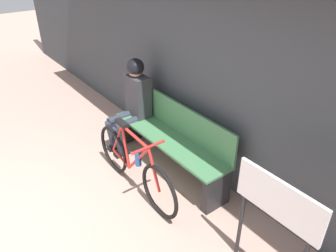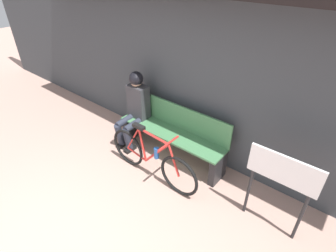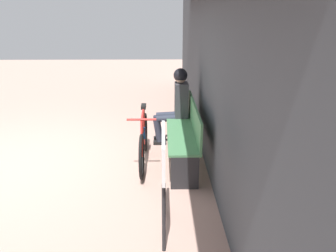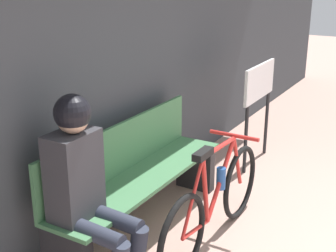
% 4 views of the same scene
% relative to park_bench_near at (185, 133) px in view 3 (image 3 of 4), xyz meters
% --- Properties ---
extents(ground_plane, '(24.00, 24.00, 0.00)m').
position_rel_park_bench_near_xyz_m(ground_plane, '(0.13, -2.31, -0.42)').
color(ground_plane, tan).
extents(storefront_wall, '(12.00, 0.56, 3.20)m').
position_rel_park_bench_near_xyz_m(storefront_wall, '(0.13, 0.34, 1.24)').
color(storefront_wall, '#3D4247').
rests_on(storefront_wall, ground_plane).
extents(park_bench_near, '(1.86, 0.42, 0.87)m').
position_rel_park_bench_near_xyz_m(park_bench_near, '(0.00, 0.00, 0.00)').
color(park_bench_near, '#477F51').
rests_on(park_bench_near, ground_plane).
extents(bicycle, '(1.61, 0.40, 0.84)m').
position_rel_park_bench_near_xyz_m(bicycle, '(0.10, -0.62, -0.08)').
color(bicycle, black).
rests_on(bicycle, ground_plane).
extents(person_seated, '(0.34, 0.59, 1.29)m').
position_rel_park_bench_near_xyz_m(person_seated, '(-0.72, -0.10, 0.32)').
color(person_seated, '#2D3342').
rests_on(person_seated, ground_plane).
extents(signboard, '(0.77, 0.04, 1.07)m').
position_rel_park_bench_near_xyz_m(signboard, '(1.76, -0.33, 0.37)').
color(signboard, '#232326').
rests_on(signboard, ground_plane).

